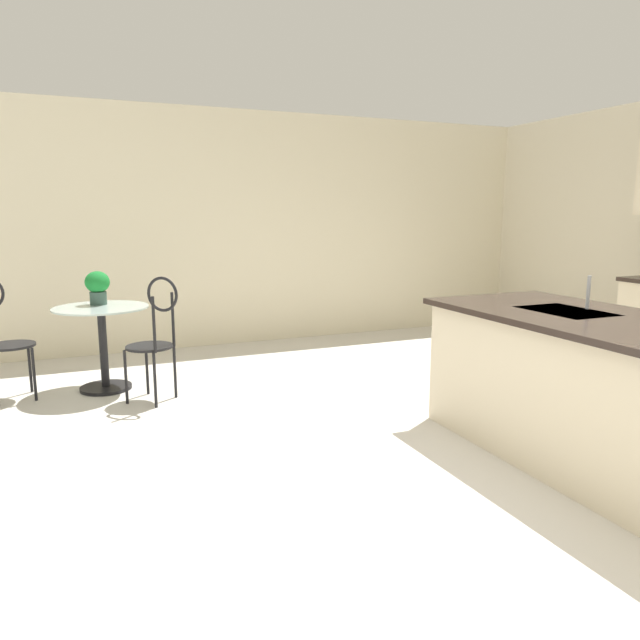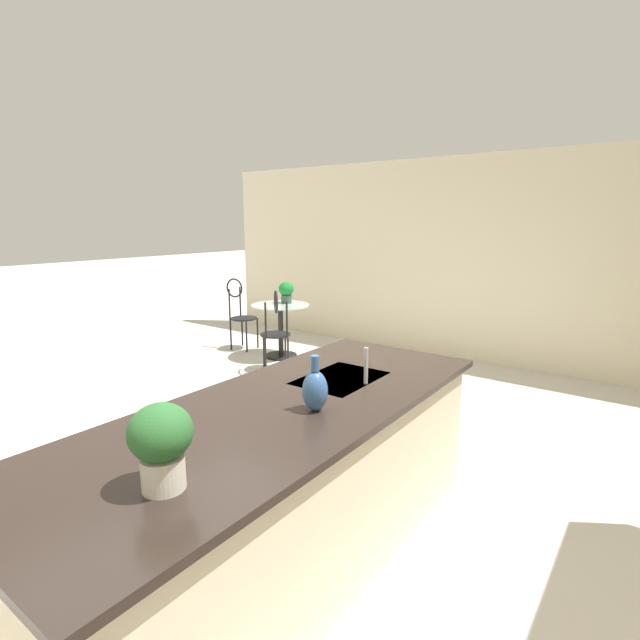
% 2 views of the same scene
% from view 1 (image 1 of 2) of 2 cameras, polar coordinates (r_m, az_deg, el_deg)
% --- Properties ---
extents(ground_plane, '(40.00, 40.00, 0.00)m').
position_cam_1_polar(ground_plane, '(3.64, 14.76, -15.06)').
color(ground_plane, beige).
extents(wall_left_window, '(0.12, 7.80, 2.70)m').
position_cam_1_polar(wall_left_window, '(7.14, -6.20, 8.72)').
color(wall_left_window, beige).
rests_on(wall_left_window, ground).
extents(kitchen_island, '(2.80, 1.06, 0.92)m').
position_cam_1_polar(kitchen_island, '(3.85, 28.02, -7.15)').
color(kitchen_island, beige).
rests_on(kitchen_island, ground).
extents(bistro_table, '(0.80, 0.80, 0.74)m').
position_cam_1_polar(bistro_table, '(5.49, -20.22, -1.82)').
color(bistro_table, black).
rests_on(bistro_table, ground).
extents(chair_near_window, '(0.44, 0.51, 1.04)m').
position_cam_1_polar(chair_near_window, '(5.49, -28.38, -1.10)').
color(chair_near_window, black).
rests_on(chair_near_window, ground).
extents(chair_by_island, '(0.54, 0.54, 1.04)m').
position_cam_1_polar(chair_by_island, '(4.98, -15.68, -1.28)').
color(chair_by_island, black).
rests_on(chair_by_island, ground).
extents(sink_faucet, '(0.02, 0.02, 0.22)m').
position_cam_1_polar(sink_faucet, '(4.22, 24.48, 2.45)').
color(sink_faucet, '#B2B5BA').
rests_on(sink_faucet, kitchen_island).
extents(potted_plant_on_table, '(0.21, 0.21, 0.30)m').
position_cam_1_polar(potted_plant_on_table, '(5.56, -20.69, 3.13)').
color(potted_plant_on_table, '#385147').
rests_on(potted_plant_on_table, bistro_table).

